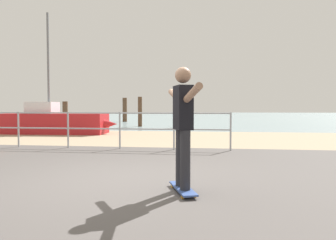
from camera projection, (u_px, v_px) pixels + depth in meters
ground_plane at (97, 198)px, 4.15m from camera, size 24.00×10.00×0.04m
beach_strip at (171, 138)px, 12.08m from camera, size 24.00×6.00×0.04m
sea_surface at (197, 116)px, 39.82m from camera, size 72.00×50.00×0.04m
railing_fence at (68, 124)px, 9.00m from camera, size 9.20×0.05×1.05m
sailboat at (59, 122)px, 13.80m from camera, size 4.99×1.57×5.27m
skateboard at (183, 189)px, 4.34m from camera, size 0.46×0.82×0.08m
skateboarder at (183, 120)px, 4.30m from camera, size 0.58×1.39×1.65m
groyne_post_0 at (65, 114)px, 19.85m from camera, size 0.32×0.32×1.53m
groyne_post_1 at (125, 110)px, 24.63m from camera, size 0.34×0.34×1.89m
groyne_post_2 at (140, 112)px, 18.73m from camera, size 0.25×0.25×1.78m
groyne_post_3 at (180, 110)px, 17.92m from camera, size 0.24×0.24×1.97m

